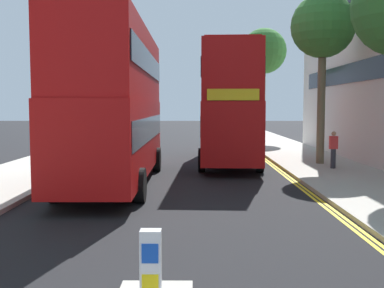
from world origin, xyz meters
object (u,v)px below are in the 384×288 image
object	(u,v)px
keep_left_bollard	(151,274)
double_decker_bus_oncoming	(229,103)
double_decker_bus_away	(115,101)
pedestrian_far	(333,149)

from	to	relation	value
keep_left_bollard	double_decker_bus_oncoming	bearing A→B (deg)	82.50
double_decker_bus_away	double_decker_bus_oncoming	size ratio (longest dim) A/B	0.99
keep_left_bollard	pedestrian_far	size ratio (longest dim) A/B	0.69
double_decker_bus_oncoming	keep_left_bollard	bearing A→B (deg)	-97.50
double_decker_bus_away	pedestrian_far	size ratio (longest dim) A/B	6.68
keep_left_bollard	double_decker_bus_away	world-z (taller)	double_decker_bus_away
double_decker_bus_away	keep_left_bollard	bearing A→B (deg)	-77.97
double_decker_bus_away	pedestrian_far	world-z (taller)	double_decker_bus_away
double_decker_bus_oncoming	pedestrian_far	xyz separation A→B (m)	(4.35, -3.07, -2.04)
double_decker_bus_away	double_decker_bus_oncoming	distance (m)	7.86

